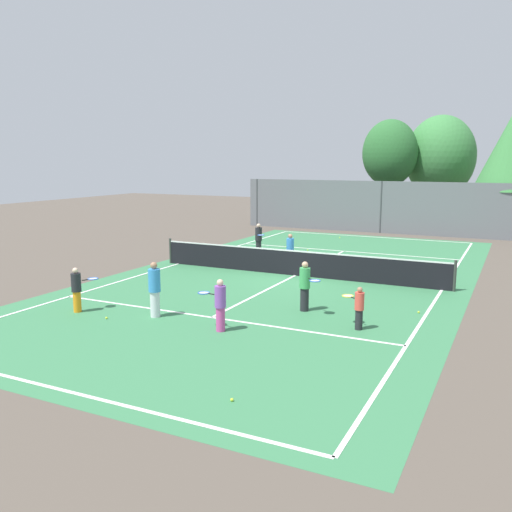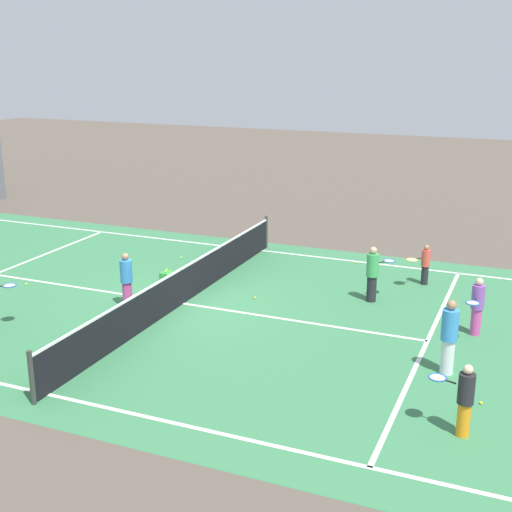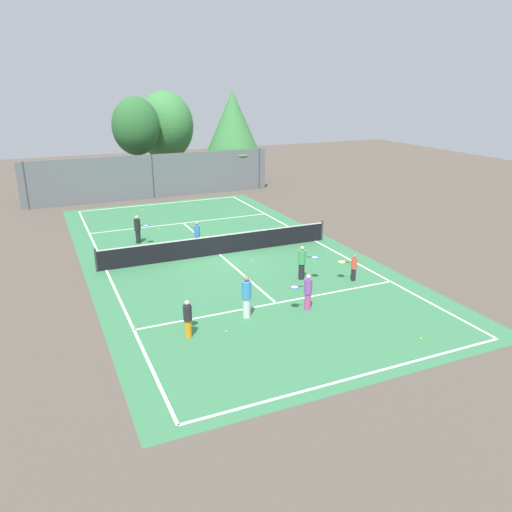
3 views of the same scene
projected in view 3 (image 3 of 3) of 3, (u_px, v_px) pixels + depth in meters
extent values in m
plane|color=brown|center=(219.00, 254.00, 25.09)|extent=(80.00, 80.00, 0.00)
cube|color=#387A4C|center=(219.00, 254.00, 25.09)|extent=(13.00, 25.00, 0.00)
cube|color=white|center=(106.00, 270.00, 22.97)|extent=(0.10, 24.00, 0.01)
cube|color=white|center=(315.00, 241.00, 27.20)|extent=(0.10, 24.00, 0.01)
cube|color=white|center=(360.00, 376.00, 14.73)|extent=(11.00, 0.10, 0.01)
cube|color=white|center=(161.00, 204.00, 35.44)|extent=(11.00, 0.10, 0.01)
cube|color=white|center=(276.00, 303.00, 19.56)|extent=(11.00, 0.10, 0.01)
cube|color=white|center=(183.00, 223.00, 30.61)|extent=(11.00, 0.10, 0.01)
cube|color=white|center=(219.00, 254.00, 25.08)|extent=(0.10, 12.80, 0.01)
cylinder|color=#333833|center=(96.00, 260.00, 22.64)|extent=(0.10, 0.10, 1.10)
cylinder|color=#333833|center=(322.00, 230.00, 27.17)|extent=(0.10, 0.10, 1.10)
cube|color=black|center=(219.00, 245.00, 24.93)|extent=(11.80, 0.03, 0.95)
cube|color=white|center=(219.00, 236.00, 24.77)|extent=(11.80, 0.04, 0.05)
cube|color=slate|center=(153.00, 177.00, 36.64)|extent=(18.00, 0.06, 3.20)
cylinder|color=#3F4447|center=(26.00, 186.00, 33.37)|extent=(0.12, 0.12, 3.20)
cylinder|color=#3F4447|center=(153.00, 177.00, 36.64)|extent=(0.12, 0.12, 3.20)
cylinder|color=#3F4447|center=(259.00, 169.00, 39.91)|extent=(0.12, 0.12, 3.20)
cylinder|color=brown|center=(233.00, 169.00, 41.24)|extent=(0.37, 0.37, 2.68)
cone|color=#3D8442|center=(233.00, 122.00, 40.01)|extent=(4.35, 4.35, 4.83)
cylinder|color=brown|center=(167.00, 167.00, 42.72)|extent=(0.31, 0.31, 2.60)
ellipsoid|color=#3D8442|center=(165.00, 126.00, 41.61)|extent=(4.64, 4.94, 5.57)
cylinder|color=brown|center=(139.00, 169.00, 39.31)|extent=(0.38, 0.38, 3.30)
ellipsoid|color=#2D6B33|center=(136.00, 126.00, 38.23)|extent=(3.63, 3.02, 4.35)
cylinder|color=#232328|center=(138.00, 237.00, 26.73)|extent=(0.26, 0.26, 0.71)
cylinder|color=#232328|center=(137.00, 225.00, 26.51)|extent=(0.32, 0.32, 0.62)
sphere|color=beige|center=(137.00, 217.00, 26.38)|extent=(0.19, 0.19, 0.19)
cylinder|color=black|center=(142.00, 225.00, 26.36)|extent=(0.14, 0.18, 0.03)
torus|color=blue|center=(145.00, 226.00, 26.25)|extent=(0.46, 0.46, 0.03)
cylinder|color=silver|center=(145.00, 226.00, 26.25)|extent=(0.39, 0.39, 0.00)
cylinder|color=silver|center=(247.00, 308.00, 18.31)|extent=(0.28, 0.28, 0.75)
cylinder|color=#388CD8|center=(246.00, 290.00, 18.08)|extent=(0.34, 0.34, 0.66)
sphere|color=#A37556|center=(246.00, 279.00, 17.94)|extent=(0.20, 0.20, 0.20)
cylinder|color=orange|center=(188.00, 329.00, 16.88)|extent=(0.23, 0.23, 0.63)
cylinder|color=#232328|center=(187.00, 313.00, 16.69)|extent=(0.29, 0.29, 0.55)
sphere|color=beige|center=(187.00, 303.00, 16.57)|extent=(0.17, 0.17, 0.17)
cylinder|color=black|center=(188.00, 308.00, 16.96)|extent=(0.09, 0.20, 0.03)
torus|color=blue|center=(188.00, 305.00, 17.19)|extent=(0.42, 0.42, 0.03)
cylinder|color=silver|center=(188.00, 305.00, 17.19)|extent=(0.35, 0.35, 0.00)
cylinder|color=#232328|center=(301.00, 271.00, 21.87)|extent=(0.26, 0.26, 0.70)
cylinder|color=#3FA559|center=(302.00, 257.00, 21.65)|extent=(0.32, 0.32, 0.62)
sphere|color=tan|center=(302.00, 248.00, 21.52)|extent=(0.19, 0.19, 0.19)
cylinder|color=black|center=(309.00, 257.00, 21.57)|extent=(0.18, 0.15, 0.03)
torus|color=blue|center=(315.00, 257.00, 21.52)|extent=(0.46, 0.46, 0.03)
cylinder|color=silver|center=(315.00, 257.00, 21.52)|extent=(0.39, 0.39, 0.00)
cylinder|color=#232328|center=(353.00, 275.00, 21.72)|extent=(0.20, 0.20, 0.55)
cylinder|color=#E54C3F|center=(354.00, 263.00, 21.56)|extent=(0.25, 0.25, 0.48)
sphere|color=#A37556|center=(355.00, 257.00, 21.45)|extent=(0.15, 0.15, 0.15)
cylinder|color=black|center=(348.00, 262.00, 21.61)|extent=(0.18, 0.15, 0.03)
torus|color=yellow|center=(342.00, 262.00, 21.67)|extent=(0.46, 0.46, 0.03)
cylinder|color=silver|center=(342.00, 262.00, 21.67)|extent=(0.39, 0.39, 0.00)
cylinder|color=#D14799|center=(308.00, 301.00, 18.95)|extent=(0.24, 0.24, 0.66)
cylinder|color=purple|center=(308.00, 286.00, 18.75)|extent=(0.30, 0.30, 0.57)
sphere|color=beige|center=(308.00, 277.00, 18.63)|extent=(0.18, 0.18, 0.18)
cylinder|color=black|center=(301.00, 286.00, 18.66)|extent=(0.20, 0.05, 0.03)
torus|color=blue|center=(294.00, 287.00, 18.59)|extent=(0.37, 0.37, 0.03)
cylinder|color=silver|center=(294.00, 287.00, 18.59)|extent=(0.31, 0.31, 0.00)
cylinder|color=#D14799|center=(197.00, 243.00, 25.75)|extent=(0.25, 0.25, 0.68)
cylinder|color=#388CD8|center=(197.00, 231.00, 25.54)|extent=(0.31, 0.31, 0.59)
sphere|color=#A37556|center=(197.00, 224.00, 25.42)|extent=(0.18, 0.18, 0.18)
cube|color=green|center=(234.00, 241.00, 26.54)|extent=(0.39, 0.31, 0.36)
sphere|color=#CCE533|center=(233.00, 238.00, 26.44)|extent=(0.07, 0.07, 0.07)
sphere|color=#CCE533|center=(235.00, 237.00, 26.54)|extent=(0.07, 0.07, 0.07)
sphere|color=#CCE533|center=(226.00, 331.00, 17.30)|extent=(0.07, 0.07, 0.07)
sphere|color=#CCE533|center=(184.00, 254.00, 25.08)|extent=(0.07, 0.07, 0.07)
sphere|color=#CCE533|center=(159.00, 229.00, 29.38)|extent=(0.07, 0.07, 0.07)
sphere|color=#CCE533|center=(134.00, 229.00, 29.31)|extent=(0.07, 0.07, 0.07)
sphere|color=#CCE533|center=(346.00, 260.00, 24.25)|extent=(0.07, 0.07, 0.07)
sphere|color=#CCE533|center=(252.00, 261.00, 24.09)|extent=(0.07, 0.07, 0.07)
sphere|color=#CCE533|center=(421.00, 338.00, 16.83)|extent=(0.07, 0.07, 0.07)
sphere|color=#CCE533|center=(184.00, 230.00, 29.11)|extent=(0.07, 0.07, 0.07)
sphere|color=#CCE533|center=(143.00, 210.00, 33.71)|extent=(0.07, 0.07, 0.07)
sphere|color=#CCE533|center=(268.00, 234.00, 28.24)|extent=(0.07, 0.07, 0.07)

